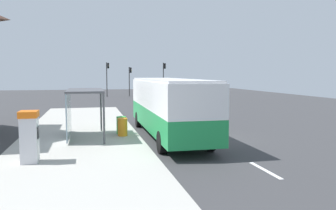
{
  "coord_description": "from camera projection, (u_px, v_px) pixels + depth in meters",
  "views": [
    {
      "loc": [
        -5.93,
        -16.89,
        3.5
      ],
      "look_at": [
        -1.0,
        4.1,
        1.5
      ],
      "focal_mm": 36.28,
      "sensor_mm": 36.0,
      "label": 1
    }
  ],
  "objects": [
    {
      "name": "lane_stripe_seg_5",
      "position": [
        148.0,
        106.0,
        36.52
      ],
      "size": [
        0.16,
        2.2,
        0.01
      ],
      "primitive_type": "cube",
      "color": "silver",
      "rests_on": "ground"
    },
    {
      "name": "lane_stripe_seg_1",
      "position": [
        215.0,
        143.0,
        17.13
      ],
      "size": [
        0.16,
        2.2,
        0.01
      ],
      "primitive_type": "cube",
      "color": "silver",
      "rests_on": "ground"
    },
    {
      "name": "traffic_light_near_side",
      "position": [
        164.0,
        74.0,
        52.43
      ],
      "size": [
        0.49,
        0.28,
        5.18
      ],
      "color": "#2D2D2D",
      "rests_on": "ground"
    },
    {
      "name": "sedan_near",
      "position": [
        147.0,
        92.0,
        49.18
      ],
      "size": [
        1.9,
        4.43,
        1.52
      ],
      "color": "#B7B7BC",
      "rests_on": "ground"
    },
    {
      "name": "lane_stripe_seg_0",
      "position": [
        265.0,
        170.0,
        12.29
      ],
      "size": [
        0.16,
        2.2,
        0.01
      ],
      "primitive_type": "cube",
      "color": "silver",
      "rests_on": "ground"
    },
    {
      "name": "lane_stripe_seg_4",
      "position": [
        157.0,
        111.0,
        31.67
      ],
      "size": [
        0.16,
        2.2,
        0.01
      ],
      "primitive_type": "cube",
      "color": "silver",
      "rests_on": "ground"
    },
    {
      "name": "lane_stripe_seg_2",
      "position": [
        187.0,
        128.0,
        21.98
      ],
      "size": [
        0.16,
        2.2,
        0.01
      ],
      "primitive_type": "cube",
      "color": "silver",
      "rests_on": "ground"
    },
    {
      "name": "traffic_light_far_side",
      "position": [
        107.0,
        74.0,
        51.25
      ],
      "size": [
        0.49,
        0.28,
        5.2
      ],
      "color": "#2D2D2D",
      "rests_on": "ground"
    },
    {
      "name": "traffic_light_median",
      "position": [
        130.0,
        77.0,
        52.86
      ],
      "size": [
        0.49,
        0.28,
        4.54
      ],
      "color": "#2D2D2D",
      "rests_on": "ground"
    },
    {
      "name": "white_van",
      "position": [
        160.0,
        92.0,
        39.67
      ],
      "size": [
        2.16,
        5.26,
        2.3
      ],
      "color": "silver",
      "rests_on": "ground"
    },
    {
      "name": "lane_stripe_seg_6",
      "position": [
        141.0,
        102.0,
        41.37
      ],
      "size": [
        0.16,
        2.2,
        0.01
      ],
      "primitive_type": "cube",
      "color": "silver",
      "rests_on": "ground"
    },
    {
      "name": "recycling_bin_orange",
      "position": [
        123.0,
        127.0,
        18.12
      ],
      "size": [
        0.52,
        0.52,
        0.95
      ],
      "primitive_type": "cylinder",
      "color": "orange",
      "rests_on": "sidewalk_platform"
    },
    {
      "name": "ground_plane",
      "position": [
        154.0,
        111.0,
        31.62
      ],
      "size": [
        56.0,
        92.0,
        0.04
      ],
      "primitive_type": "cube",
      "color": "#38383A"
    },
    {
      "name": "bus_shelter",
      "position": [
        79.0,
        101.0,
        17.45
      ],
      "size": [
        1.8,
        4.0,
        2.5
      ],
      "color": "#4C4C51",
      "rests_on": "sidewalk_platform"
    },
    {
      "name": "sidewalk_platform",
      "position": [
        81.0,
        136.0,
        18.52
      ],
      "size": [
        6.2,
        30.0,
        0.18
      ],
      "primitive_type": "cube",
      "color": "#ADAAA3",
      "rests_on": "ground"
    },
    {
      "name": "ticket_machine",
      "position": [
        29.0,
        136.0,
        12.62
      ],
      "size": [
        0.66,
        0.76,
        1.94
      ],
      "color": "silver",
      "rests_on": "sidewalk_platform"
    },
    {
      "name": "bus",
      "position": [
        168.0,
        104.0,
        18.58
      ],
      "size": [
        2.62,
        11.03,
        3.21
      ],
      "color": "#1E8C47",
      "rests_on": "ground"
    },
    {
      "name": "recycling_bin_green",
      "position": [
        121.0,
        125.0,
        18.8
      ],
      "size": [
        0.52,
        0.52,
        0.95
      ],
      "primitive_type": "cylinder",
      "color": "green",
      "rests_on": "sidewalk_platform"
    },
    {
      "name": "lane_stripe_seg_3",
      "position": [
        169.0,
        118.0,
        26.83
      ],
      "size": [
        0.16,
        2.2,
        0.01
      ],
      "primitive_type": "cube",
      "color": "silver",
      "rests_on": "ground"
    },
    {
      "name": "lane_stripe_seg_7",
      "position": [
        135.0,
        99.0,
        46.22
      ],
      "size": [
        0.16,
        2.2,
        0.01
      ],
      "primitive_type": "cube",
      "color": "silver",
      "rests_on": "ground"
    }
  ]
}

